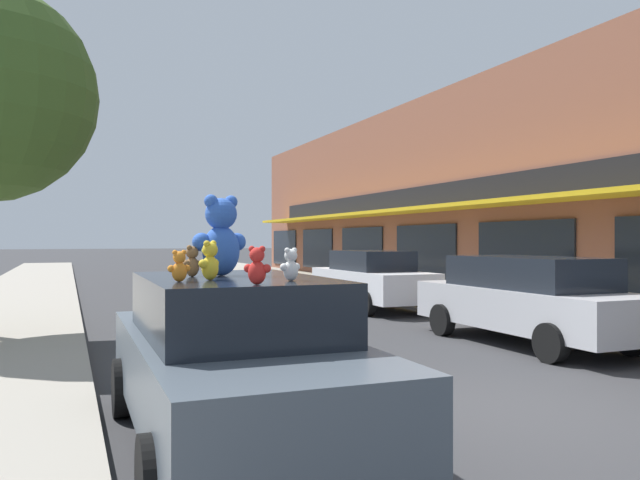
{
  "coord_description": "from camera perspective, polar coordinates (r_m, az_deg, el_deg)",
  "views": [
    {
      "loc": [
        -4.5,
        -5.49,
        1.86
      ],
      "look_at": [
        -1.19,
        2.65,
        1.85
      ],
      "focal_mm": 35.0,
      "sensor_mm": 36.0,
      "label": 1
    }
  ],
  "objects": [
    {
      "name": "plush_art_car",
      "position": [
        5.74,
        -8.01,
        -10.64
      ],
      "size": [
        1.91,
        4.4,
        1.53
      ],
      "rotation": [
        0.0,
        0.0,
        -0.01
      ],
      "color": "#4C5660",
      "rests_on": "ground_plane"
    },
    {
      "name": "teddy_bear_orange",
      "position": [
        5.04,
        -12.74,
        -2.38
      ],
      "size": [
        0.19,
        0.12,
        0.25
      ],
      "rotation": [
        0.0,
        0.0,
        3.26
      ],
      "color": "orange",
      "rests_on": "plush_art_car"
    },
    {
      "name": "teddy_bear_red",
      "position": [
        4.63,
        -5.78,
        -2.38
      ],
      "size": [
        0.21,
        0.18,
        0.29
      ],
      "rotation": [
        0.0,
        0.0,
        2.55
      ],
      "color": "red",
      "rests_on": "plush_art_car"
    },
    {
      "name": "storefront_row",
      "position": [
        26.63,
        21.26,
        3.63
      ],
      "size": [
        14.13,
        36.38,
        7.08
      ],
      "color": "brown",
      "rests_on": "ground_plane"
    },
    {
      "name": "teddy_bear_white",
      "position": [
        5.05,
        -2.7,
        -2.28
      ],
      "size": [
        0.2,
        0.15,
        0.27
      ],
      "rotation": [
        0.0,
        0.0,
        3.49
      ],
      "color": "white",
      "rests_on": "plush_art_car"
    },
    {
      "name": "ground_plane",
      "position": [
        7.33,
        17.24,
        -14.66
      ],
      "size": [
        260.0,
        260.0,
        0.0
      ],
      "primitive_type": "plane",
      "color": "#333335"
    },
    {
      "name": "parked_car_far_right",
      "position": [
        16.79,
        4.73,
        -3.57
      ],
      "size": [
        1.83,
        4.49,
        1.57
      ],
      "color": "silver",
      "rests_on": "ground_plane"
    },
    {
      "name": "teddy_bear_giant",
      "position": [
        5.82,
        -9.06,
        0.29
      ],
      "size": [
        0.57,
        0.39,
        0.75
      ],
      "rotation": [
        0.0,
        0.0,
        3.43
      ],
      "color": "blue",
      "rests_on": "plush_art_car"
    },
    {
      "name": "teddy_bear_yellow",
      "position": [
        5.2,
        -10.04,
        -1.91
      ],
      "size": [
        0.22,
        0.22,
        0.33
      ],
      "rotation": [
        0.0,
        0.0,
        3.9
      ],
      "color": "yellow",
      "rests_on": "plush_art_car"
    },
    {
      "name": "parked_car_far_center",
      "position": [
        11.67,
        18.49,
        -5.06
      ],
      "size": [
        1.85,
        4.72,
        1.56
      ],
      "color": "#B7B7BC",
      "rests_on": "ground_plane"
    },
    {
      "name": "teddy_bear_brown",
      "position": [
        5.72,
        -11.62,
        -1.93
      ],
      "size": [
        0.2,
        0.19,
        0.29
      ],
      "rotation": [
        0.0,
        0.0,
        3.83
      ],
      "color": "olive",
      "rests_on": "plush_art_car"
    }
  ]
}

